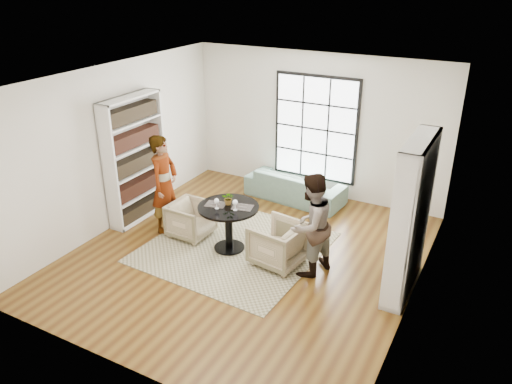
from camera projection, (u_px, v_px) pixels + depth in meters
The scene contains 16 objects.
ground at pixel (246, 255), 8.55m from camera, with size 6.00×6.00×0.00m, color brown.
room_shell at pixel (261, 177), 8.47m from camera, with size 6.00×6.01×6.00m.
rug at pixel (235, 247), 8.78m from camera, with size 2.84×2.84×0.01m, color tan.
pedestal_table at pixel (229, 218), 8.49m from camera, with size 1.04×1.04×0.83m.
sofa at pixel (295, 186), 10.48m from camera, with size 2.08×0.81×0.61m, color gray.
armchair_left at pixel (191, 220), 9.03m from camera, with size 0.70×0.72×0.66m, color #C4BB8C.
armchair_right at pixel (278, 244), 8.17m from camera, with size 0.78×0.80×0.73m, color tan.
person_left at pixel (164, 184), 9.03m from camera, with size 0.67×0.44×1.84m, color gray.
person_right at pixel (311, 225), 7.74m from camera, with size 0.83×0.64×1.70m, color gray.
placemat_left at pixel (216, 204), 8.46m from camera, with size 0.34×0.26×0.01m, color #282523.
placemat_right at pixel (243, 207), 8.36m from camera, with size 0.34×0.26×0.01m, color #282523.
cutlery_left at pixel (216, 204), 8.46m from camera, with size 0.14×0.22×0.01m, color #BBBBC0, non-canonical shape.
cutlery_right at pixel (243, 207), 8.35m from camera, with size 0.14×0.22×0.01m, color #BBBBC0, non-canonical shape.
wine_glass_left at pixel (217, 201), 8.26m from camera, with size 0.08×0.08×0.19m.
wine_glass_right at pixel (235, 203), 8.21m from camera, with size 0.09×0.09×0.19m.
flower_centerpiece at pixel (229, 198), 8.42m from camera, with size 0.21×0.18×0.23m, color gray.
Camera 1 is at (3.61, -6.40, 4.51)m, focal length 35.00 mm.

